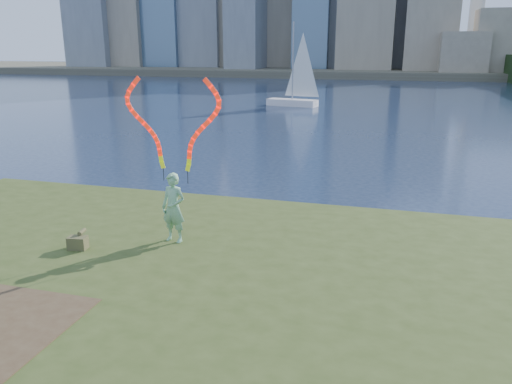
% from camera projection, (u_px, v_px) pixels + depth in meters
% --- Properties ---
extents(ground, '(320.00, 320.00, 0.00)m').
position_uv_depth(ground, '(175.00, 300.00, 10.41)').
color(ground, '#1A2843').
rests_on(ground, ground).
extents(grassy_knoll, '(20.00, 18.00, 0.80)m').
position_uv_depth(grassy_knoll, '(116.00, 347.00, 8.19)').
color(grassy_knoll, '#374619').
rests_on(grassy_knoll, ground).
extents(far_shore, '(320.00, 40.00, 1.20)m').
position_uv_depth(far_shore, '(376.00, 71.00, 98.13)').
color(far_shore, '#514C3B').
rests_on(far_shore, ground).
extents(woman_with_ribbons, '(2.02, 0.50, 3.98)m').
position_uv_depth(woman_with_ribbons, '(173.00, 181.00, 11.08)').
color(woman_with_ribbons, '#257D33').
rests_on(woman_with_ribbons, grassy_knoll).
extents(canvas_bag, '(0.44, 0.49, 0.38)m').
position_uv_depth(canvas_bag, '(78.00, 242.00, 10.96)').
color(canvas_bag, '#464825').
rests_on(canvas_bag, grassy_knoll).
extents(sailboat, '(4.82, 2.32, 7.24)m').
position_uv_depth(sailboat, '(295.00, 92.00, 44.34)').
color(sailboat, silver).
rests_on(sailboat, ground).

